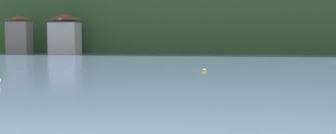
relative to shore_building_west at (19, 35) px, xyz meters
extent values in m
cube|color=#38562D|center=(46.76, 37.92, 6.04)|extent=(352.00, 63.20, 21.32)
ellipsoid|color=#38562D|center=(74.10, 53.72, 2.84)|extent=(246.40, 44.24, 48.91)
cube|color=gray|center=(0.00, 0.00, -0.71)|extent=(5.54, 3.36, 7.81)
pyramid|color=brown|center=(0.00, 0.00, 4.29)|extent=(5.81, 3.53, 1.18)
cube|color=beige|center=(11.69, 0.55, -0.84)|extent=(6.85, 4.45, 7.55)
pyramid|color=brown|center=(11.69, 0.55, 4.38)|extent=(7.20, 4.67, 1.56)
sphere|color=yellow|center=(48.59, -44.22, -4.62)|extent=(0.55, 0.55, 0.55)
camera|label=1|loc=(51.47, -85.98, -1.13)|focal=40.33mm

